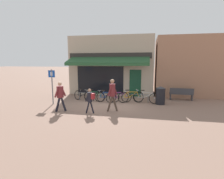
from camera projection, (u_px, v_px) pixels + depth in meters
The scene contains 16 objects.
ground_plane at pixel (109, 104), 11.18m from camera, with size 160.00×160.00×0.00m, color #846656.
shop_front at pixel (113, 65), 15.29m from camera, with size 6.94×4.44×4.78m.
neighbour_building at pixel (189, 66), 14.56m from camera, with size 5.44×4.00×4.66m.
bike_rack_rail at pixel (113, 95), 11.94m from camera, with size 4.89×0.04×0.57m.
bicycle_black at pixel (83, 95), 12.34m from camera, with size 1.60×0.86×0.83m.
bicycle_green at pixel (94, 96), 12.16m from camera, with size 1.67×0.60×0.82m.
bicycle_blue at pixel (107, 97), 11.74m from camera, with size 1.72×0.52×0.86m.
bicycle_purple at pixel (119, 97), 11.64m from camera, with size 1.68×0.72×0.85m.
bicycle_orange at pixel (131, 97), 11.68m from camera, with size 1.70×0.76×0.87m.
bicycle_silver at pixel (146, 97), 11.51m from camera, with size 1.80×0.55×0.89m.
pedestrian_adult at pixel (112, 92), 9.50m from camera, with size 0.60×0.50×1.79m.
pedestrian_child at pixel (90, 98), 9.15m from camera, with size 0.52×0.34×1.33m.
pedestrian_second_adult at pixel (60, 94), 9.50m from camera, with size 0.56×0.60×1.65m.
litter_bin at pixel (160, 95), 11.18m from camera, with size 0.61×0.61×1.16m.
parking_sign at pixel (52, 83), 11.09m from camera, with size 0.44×0.07×2.24m.
park_bench at pixel (181, 94), 12.39m from camera, with size 1.63×0.54×0.87m.
Camera 1 is at (2.31, -10.65, 2.71)m, focal length 28.00 mm.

